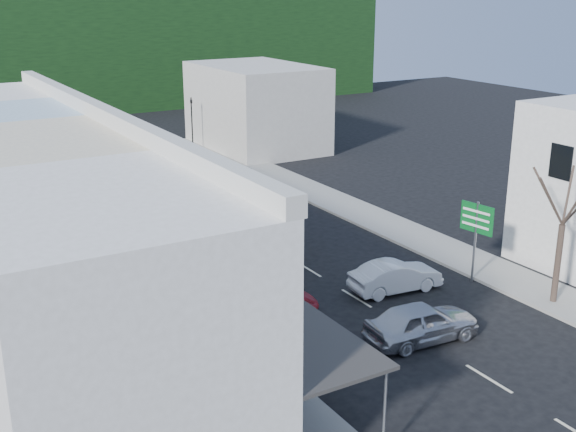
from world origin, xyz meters
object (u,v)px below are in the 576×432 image
object	(u,v)px
car_silver	(421,324)
bus	(209,211)
car_red	(254,306)
pedestrian_left	(181,315)
traffic_signal	(192,124)
car_white	(395,277)
direction_sign	(475,242)
street_tree	(562,225)

from	to	relation	value
car_silver	bus	bearing A→B (deg)	12.56
bus	car_red	size ratio (longest dim) A/B	2.52
pedestrian_left	bus	bearing A→B (deg)	-44.07
pedestrian_left	traffic_signal	xyz separation A→B (m)	(13.94, 31.18, 1.24)
car_red	pedestrian_left	world-z (taller)	pedestrian_left
car_white	pedestrian_left	xyz separation A→B (m)	(-10.14, 0.63, 0.30)
car_red	direction_sign	size ratio (longest dim) A/B	1.18
bus	traffic_signal	bearing A→B (deg)	65.86
street_tree	car_red	bearing A→B (deg)	156.97
pedestrian_left	traffic_signal	size ratio (longest dim) A/B	0.38
car_silver	car_white	xyz separation A→B (m)	(2.18, 4.34, 0.00)
street_tree	pedestrian_left	bearing A→B (deg)	160.87
car_silver	direction_sign	size ratio (longest dim) A/B	1.13
car_silver	car_red	size ratio (longest dim) A/B	0.96
car_red	bus	bearing A→B (deg)	-8.30
car_silver	car_red	xyz separation A→B (m)	(-4.82, 4.82, 0.00)
car_red	direction_sign	world-z (taller)	direction_sign
pedestrian_left	street_tree	bearing A→B (deg)	-123.21
car_white	car_red	bearing A→B (deg)	91.97
car_silver	car_white	size ratio (longest dim) A/B	1.00
street_tree	traffic_signal	bearing A→B (deg)	91.96
direction_sign	car_red	bearing A→B (deg)	162.82
car_white	car_red	world-z (taller)	same
bus	direction_sign	world-z (taller)	direction_sign
bus	car_silver	size ratio (longest dim) A/B	2.64
bus	car_white	bearing A→B (deg)	-71.87
pedestrian_left	direction_sign	world-z (taller)	direction_sign
bus	car_red	xyz separation A→B (m)	(-2.77, -10.39, -0.85)
car_silver	street_tree	distance (m)	7.82
direction_sign	pedestrian_left	bearing A→B (deg)	163.94
pedestrian_left	car_silver	bearing A→B (deg)	-136.02
traffic_signal	car_silver	bearing A→B (deg)	61.22
traffic_signal	bus	bearing A→B (deg)	49.64
car_silver	car_red	bearing A→B (deg)	49.89
car_silver	car_red	world-z (taller)	same
bus	car_white	world-z (taller)	bus
direction_sign	car_silver	bearing A→B (deg)	-160.20
car_white	car_red	xyz separation A→B (m)	(-7.00, 0.48, 0.00)
direction_sign	traffic_signal	world-z (taller)	traffic_signal
pedestrian_left	direction_sign	xyz separation A→B (m)	(13.94, -1.61, 0.95)
car_silver	pedestrian_left	xyz separation A→B (m)	(-7.96, 4.97, 0.30)
bus	traffic_signal	xyz separation A→B (m)	(8.03, 20.94, 0.69)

